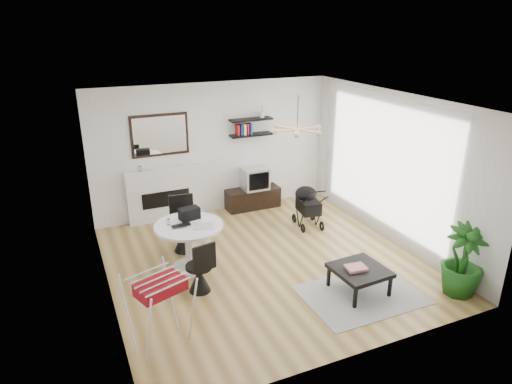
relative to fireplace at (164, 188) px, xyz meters
name	(u,v)px	position (x,y,z in m)	size (l,w,h in m)	color
floor	(265,262)	(1.10, -2.42, -0.69)	(5.00, 5.00, 0.00)	olive
ceiling	(266,101)	(1.10, -2.42, 2.01)	(5.00, 5.00, 0.00)	white
wall_back	(214,149)	(1.10, 0.08, 0.66)	(5.00, 5.00, 0.00)	white
wall_left	(101,212)	(-1.40, -2.42, 0.66)	(5.00, 5.00, 0.00)	white
wall_right	(392,168)	(3.60, -2.42, 0.66)	(5.00, 5.00, 0.00)	white
sheer_curtain	(381,165)	(3.50, -2.22, 0.66)	(0.04, 3.60, 2.60)	white
fireplace	(164,188)	(0.00, 0.00, 0.00)	(1.50, 0.17, 2.16)	white
shelf_lower	(251,135)	(1.87, -0.05, 0.91)	(0.90, 0.25, 0.04)	black
shelf_upper	(251,119)	(1.87, -0.05, 1.23)	(0.90, 0.25, 0.04)	black
pendant_lamp	(297,130)	(1.80, -2.12, 1.46)	(0.90, 0.90, 0.10)	tan
tv_console	(253,198)	(1.87, -0.14, -0.47)	(1.16, 0.41, 0.44)	black
crt_tv	(255,178)	(1.91, -0.14, -0.02)	(0.53, 0.47, 0.47)	silver
dining_table	(189,240)	(-0.10, -2.13, -0.16)	(1.09, 1.09, 0.80)	white
laptop	(182,227)	(-0.22, -2.18, 0.12)	(0.31, 0.20, 0.02)	black
black_bag	(189,213)	(-0.03, -1.92, 0.21)	(0.32, 0.19, 0.19)	black
newspaper	(203,226)	(0.09, -2.28, 0.12)	(0.32, 0.26, 0.01)	beige
drinking_glass	(168,222)	(-0.39, -2.00, 0.16)	(0.06, 0.06, 0.09)	white
chair_far	(184,234)	(-0.01, -1.44, -0.38)	(0.47, 0.49, 0.98)	black
chair_near	(200,276)	(-0.16, -2.82, -0.42)	(0.42, 0.44, 0.85)	black
drying_rack	(160,310)	(-0.95, -3.81, -0.17)	(0.83, 0.80, 0.99)	white
stroller	(307,208)	(2.49, -1.39, -0.31)	(0.53, 0.74, 0.87)	black
rug	(361,295)	(2.00, -3.89, -0.68)	(1.71, 1.24, 0.01)	#AAAAAA
coffee_table	(360,271)	(2.01, -3.78, -0.34)	(0.78, 0.78, 0.38)	black
magazines	(356,268)	(1.94, -3.78, -0.27)	(0.30, 0.23, 0.04)	#D73546
potted_plant	(463,261)	(3.35, -4.41, -0.14)	(0.61, 0.61, 1.09)	#1A5017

